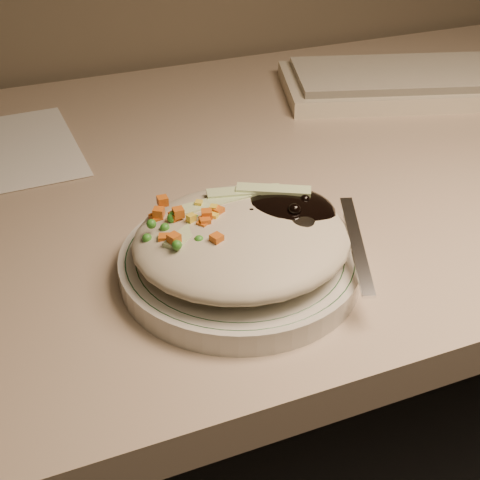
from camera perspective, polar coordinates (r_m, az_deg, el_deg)
name	(u,v)px	position (r m, az deg, el deg)	size (l,w,h in m)	color
desk	(244,297)	(0.90, 0.31, -4.88)	(1.40, 0.70, 0.74)	tan
plate	(240,264)	(0.60, 0.00, -2.06)	(0.22, 0.22, 0.02)	beige
plate_rim	(240,255)	(0.59, 0.00, -1.28)	(0.20, 0.20, 0.00)	#144723
meal	(245,234)	(0.58, 0.42, 0.51)	(0.21, 0.19, 0.05)	#ADA58C
keyboard	(445,80)	(1.03, 17.12, 12.88)	(0.49, 0.29, 0.03)	beige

